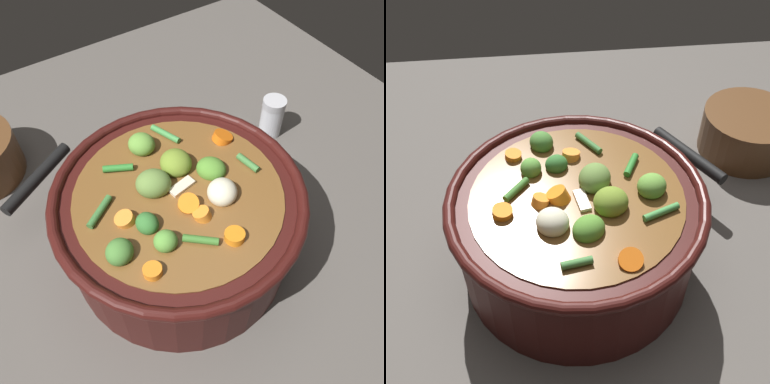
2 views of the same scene
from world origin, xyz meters
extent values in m
plane|color=#514C47|center=(0.00, 0.00, 0.00)|extent=(1.10, 1.10, 0.00)
cylinder|color=#38110F|center=(0.00, 0.00, 0.06)|extent=(0.30, 0.30, 0.13)
torus|color=#38110F|center=(0.00, 0.00, 0.13)|extent=(0.31, 0.31, 0.01)
cylinder|color=brown|center=(0.00, 0.00, 0.07)|extent=(0.25, 0.25, 0.12)
ellipsoid|color=olive|center=(-0.02, -0.02, 0.14)|extent=(0.05, 0.06, 0.03)
ellipsoid|color=#487F35|center=(0.04, -0.10, 0.13)|extent=(0.04, 0.04, 0.03)
ellipsoid|color=#58973B|center=(0.05, -0.05, 0.13)|extent=(0.03, 0.03, 0.02)
ellipsoid|color=#639B3B|center=(-0.09, 0.00, 0.14)|extent=(0.05, 0.05, 0.03)
ellipsoid|color=#518B2F|center=(-0.01, 0.05, 0.13)|extent=(0.05, 0.05, 0.03)
ellipsoid|color=#347331|center=(0.02, -0.05, 0.13)|extent=(0.03, 0.03, 0.02)
ellipsoid|color=olive|center=(-0.04, 0.02, 0.14)|extent=(0.05, 0.05, 0.03)
cylinder|color=orange|center=(-0.05, 0.10, 0.13)|extent=(0.03, 0.03, 0.02)
cylinder|color=orange|center=(0.07, -0.08, 0.13)|extent=(0.03, 0.02, 0.01)
cylinder|color=orange|center=(0.09, 0.02, 0.13)|extent=(0.03, 0.03, 0.02)
cylinder|color=orange|center=(0.02, 0.00, 0.13)|extent=(0.04, 0.03, 0.03)
cylinder|color=orange|center=(0.00, -0.07, 0.13)|extent=(0.03, 0.03, 0.02)
cylinder|color=orange|center=(0.04, 0.01, 0.13)|extent=(0.03, 0.03, 0.02)
ellipsoid|color=beige|center=(0.03, 0.04, 0.13)|extent=(0.05, 0.05, 0.03)
cylinder|color=#3B742A|center=(0.07, -0.02, 0.13)|extent=(0.03, 0.04, 0.01)
cylinder|color=#3F7939|center=(0.01, 0.10, 0.13)|extent=(0.03, 0.01, 0.01)
cylinder|color=#418D43|center=(-0.09, 0.04, 0.13)|extent=(0.05, 0.02, 0.01)
cylinder|color=#3A7336|center=(-0.02, -0.09, 0.13)|extent=(0.03, 0.04, 0.01)
cylinder|color=#2E7E2E|center=(-0.07, -0.04, 0.13)|extent=(0.03, 0.04, 0.01)
cube|color=beige|center=(-0.01, 0.01, 0.13)|extent=(0.02, 0.04, 0.01)
cylinder|color=brown|center=(-0.30, -0.20, 0.04)|extent=(0.15, 0.15, 0.07)
cylinder|color=black|center=(-0.18, -0.13, 0.06)|extent=(0.08, 0.12, 0.02)
camera|label=1|loc=(0.25, -0.15, 0.51)|focal=37.43mm
camera|label=2|loc=(0.04, 0.39, 0.54)|focal=45.66mm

